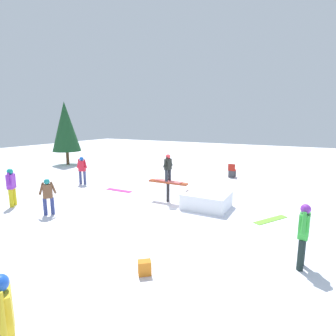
# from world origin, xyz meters

# --- Properties ---
(ground_plane) EXTENTS (60.00, 60.00, 0.00)m
(ground_plane) POSITION_xyz_m (0.00, 0.00, 0.00)
(ground_plane) COLOR white
(rail_feature) EXTENTS (1.83, 0.31, 0.93)m
(rail_feature) POSITION_xyz_m (0.00, 0.00, 0.75)
(rail_feature) COLOR black
(rail_feature) RESTS_ON ground
(snow_kicker_ramp) EXTENTS (1.82, 1.53, 0.63)m
(snow_kicker_ramp) POSITION_xyz_m (-1.80, -0.03, 0.32)
(snow_kicker_ramp) COLOR white
(snow_kicker_ramp) RESTS_ON ground
(main_rider_on_rail) EXTENTS (1.35, 0.72, 1.21)m
(main_rider_on_rail) POSITION_xyz_m (0.00, 0.00, 1.51)
(main_rider_on_rail) COLOR #E05B5A
(main_rider_on_rail) RESTS_ON rail_feature
(bystander_purple) EXTENTS (0.47, 0.63, 1.61)m
(bystander_purple) POSITION_xyz_m (5.45, 3.67, 0.90)
(bystander_purple) COLOR gold
(bystander_purple) RESTS_ON ground
(bystander_yellow) EXTENTS (0.64, 0.43, 1.64)m
(bystander_yellow) POSITION_xyz_m (-2.02, 8.23, 0.92)
(bystander_yellow) COLOR black
(bystander_yellow) RESTS_ON ground
(bystander_brown) EXTENTS (0.48, 0.53, 1.41)m
(bystander_brown) POSITION_xyz_m (3.23, 3.61, 0.79)
(bystander_brown) COLOR navy
(bystander_brown) RESTS_ON ground
(bystander_red) EXTENTS (0.65, 0.30, 1.56)m
(bystander_red) POSITION_xyz_m (5.81, -0.54, 0.88)
(bystander_red) COLOR #3B4374
(bystander_red) RESTS_ON ground
(bystander_green) EXTENTS (0.25, 0.67, 1.62)m
(bystander_green) POSITION_xyz_m (-5.40, 3.09, 0.91)
(bystander_green) COLOR black
(bystander_green) RESTS_ON ground
(loose_snowboard_lime) EXTENTS (1.03, 1.43, 0.02)m
(loose_snowboard_lime) POSITION_xyz_m (-4.34, 0.14, 0.01)
(loose_snowboard_lime) COLOR #7FD63B
(loose_snowboard_lime) RESTS_ON ground
(loose_snowboard_magenta) EXTENTS (1.46, 0.31, 0.02)m
(loose_snowboard_magenta) POSITION_xyz_m (3.10, -0.41, 0.01)
(loose_snowboard_magenta) COLOR #CF2F93
(loose_snowboard_magenta) RESTS_ON ground
(folding_chair) EXTENTS (0.44, 0.44, 0.88)m
(folding_chair) POSITION_xyz_m (-1.14, -6.38, 0.41)
(folding_chair) COLOR #3F3F44
(folding_chair) RESTS_ON ground
(backpack_on_snow) EXTENTS (0.37, 0.36, 0.34)m
(backpack_on_snow) POSITION_xyz_m (-2.20, 5.18, 0.17)
(backpack_on_snow) COLOR orange
(backpack_on_snow) RESTS_ON ground
(pine_tree_near) EXTENTS (2.22, 2.22, 5.04)m
(pine_tree_near) POSITION_xyz_m (11.96, -4.81, 3.07)
(pine_tree_near) COLOR #4C331E
(pine_tree_near) RESTS_ON ground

